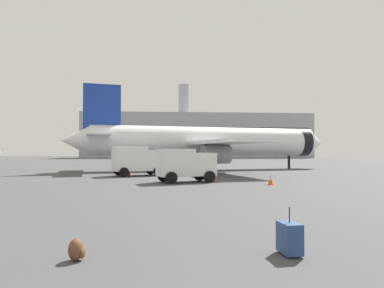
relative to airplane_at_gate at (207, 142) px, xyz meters
name	(u,v)px	position (x,y,z in m)	size (l,w,h in m)	color
airplane_at_gate	(207,142)	(0.00, 0.00, 0.00)	(35.53, 32.29, 10.50)	white
service_truck	(137,160)	(-8.15, -10.44, -2.05)	(5.27, 3.86, 2.90)	white
cargo_van	(185,164)	(-3.83, -18.14, -2.21)	(4.79, 3.37, 2.60)	white
safety_cone_near	(211,176)	(-1.48, -15.80, -3.32)	(0.44, 0.44, 0.68)	#F2590C
safety_cone_mid	(271,180)	(2.17, -20.71, -3.31)	(0.44, 0.44, 0.71)	#F2590C
safety_cone_far	(214,174)	(-0.99, -14.13, -3.27)	(0.44, 0.44, 0.77)	#F2590C
safety_cone_outer	(129,172)	(-8.94, -10.80, -3.25)	(0.44, 0.44, 0.82)	#F2590C
rolling_suitcase	(290,238)	(-2.53, -37.51, -3.27)	(0.46, 0.68, 1.10)	navy
traveller_backpack	(77,250)	(-7.33, -37.57, -3.42)	(0.36, 0.40, 0.48)	brown
terminal_building	(197,136)	(7.13, 92.47, 4.87)	(86.34, 21.80, 28.84)	#9EA3AD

